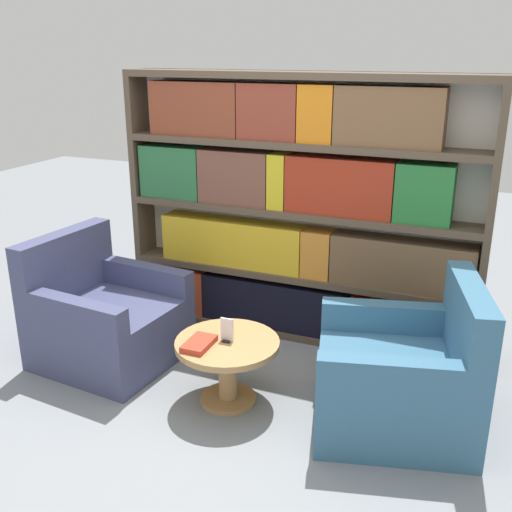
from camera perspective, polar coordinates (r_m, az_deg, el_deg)
ground_plane at (r=3.75m, az=-2.78°, el=-15.24°), size 14.00×14.00×0.00m
bookshelf at (r=4.42m, az=3.74°, el=4.18°), size 2.68×0.30×1.97m
armchair_left at (r=4.38m, az=-14.21°, el=-5.90°), size 0.96×0.92×0.90m
armchair_right at (r=3.65m, az=13.75°, el=-11.28°), size 1.07×1.04×0.90m
coffee_table at (r=3.76m, az=-2.73°, el=-9.70°), size 0.65×0.65×0.42m
table_sign at (r=3.67m, az=-2.77°, el=-7.20°), size 0.08×0.06×0.15m
stray_book at (r=3.64m, az=-5.45°, el=-8.31°), size 0.15×0.24×0.03m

